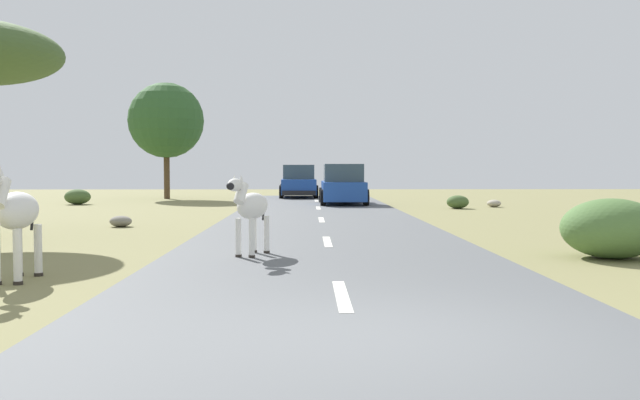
{
  "coord_description": "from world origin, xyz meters",
  "views": [
    {
      "loc": [
        -0.79,
        -6.08,
        1.6
      ],
      "look_at": [
        -0.48,
        10.65,
        0.81
      ],
      "focal_mm": 37.52,
      "sensor_mm": 36.0,
      "label": 1
    }
  ],
  "objects": [
    {
      "name": "ground_plane",
      "position": [
        0.0,
        0.0,
        0.0
      ],
      "size": [
        90.0,
        90.0,
        0.0
      ],
      "primitive_type": "plane",
      "color": "olive"
    },
    {
      "name": "zebra_0",
      "position": [
        -1.8,
        5.77,
        0.91
      ],
      "size": [
        0.76,
        1.47,
        1.45
      ],
      "rotation": [
        0.0,
        0.0,
        2.8
      ],
      "color": "silver",
      "rests_on": "road"
    },
    {
      "name": "rock_0",
      "position": [
        -5.92,
        12.28,
        0.15
      ],
      "size": [
        0.59,
        0.6,
        0.3
      ],
      "primitive_type": "ellipsoid",
      "color": "gray",
      "rests_on": "ground_plane"
    },
    {
      "name": "rock_3",
      "position": [
        6.94,
        21.43,
        0.15
      ],
      "size": [
        0.57,
        0.59,
        0.3
      ],
      "primitive_type": "ellipsoid",
      "color": "#A89E8C",
      "rests_on": "ground_plane"
    },
    {
      "name": "car_1",
      "position": [
        -1.27,
        29.89,
        0.85
      ],
      "size": [
        2.08,
        4.37,
        1.74
      ],
      "rotation": [
        0.0,
        0.0,
        3.16
      ],
      "color": "#1E479E",
      "rests_on": "road"
    },
    {
      "name": "zebra_1",
      "position": [
        -4.93,
        3.4,
        0.98
      ],
      "size": [
        0.48,
        1.74,
        1.64
      ],
      "rotation": [
        0.0,
        0.0,
        3.16
      ],
      "color": "silver",
      "rests_on": "ground_plane"
    },
    {
      "name": "rock_2",
      "position": [
        6.2,
        8.52,
        0.2
      ],
      "size": [
        0.62,
        0.54,
        0.41
      ],
      "primitive_type": "ellipsoid",
      "color": "gray",
      "rests_on": "ground_plane"
    },
    {
      "name": "bush_1",
      "position": [
        4.63,
        5.66,
        0.54
      ],
      "size": [
        1.78,
        1.61,
        1.07
      ],
      "primitive_type": "ellipsoid",
      "color": "#4C7038",
      "rests_on": "ground_plane"
    },
    {
      "name": "road",
      "position": [
        -0.37,
        0.0,
        0.03
      ],
      "size": [
        6.0,
        64.0,
        0.05
      ],
      "primitive_type": "cube",
      "color": "#56595B",
      "rests_on": "ground_plane"
    },
    {
      "name": "bush_0",
      "position": [
        5.2,
        20.39,
        0.26
      ],
      "size": [
        0.88,
        0.79,
        0.53
      ],
      "primitive_type": "ellipsoid",
      "color": "#425B2D",
      "rests_on": "ground_plane"
    },
    {
      "name": "tree_0",
      "position": [
        -8.21,
        29.26,
        4.11
      ],
      "size": [
        3.94,
        3.94,
        6.1
      ],
      "color": "#4C3823",
      "rests_on": "ground_plane"
    },
    {
      "name": "car_0",
      "position": [
        0.75,
        23.02,
        0.85
      ],
      "size": [
        2.03,
        4.34,
        1.74
      ],
      "rotation": [
        0.0,
        0.0,
        0.0
      ],
      "color": "#1E479E",
      "rests_on": "road"
    },
    {
      "name": "lane_markings",
      "position": [
        -0.37,
        -1.0,
        0.05
      ],
      "size": [
        0.16,
        56.0,
        0.01
      ],
      "color": "silver",
      "rests_on": "road"
    },
    {
      "name": "bush_3",
      "position": [
        -11.01,
        23.72,
        0.34
      ],
      "size": [
        1.13,
        1.02,
        0.68
      ],
      "primitive_type": "ellipsoid",
      "color": "#425B2D",
      "rests_on": "ground_plane"
    }
  ]
}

